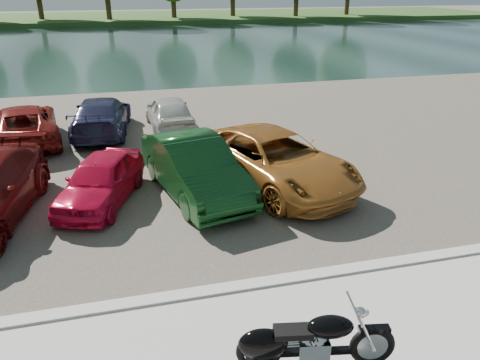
% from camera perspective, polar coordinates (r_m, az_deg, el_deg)
% --- Properties ---
extents(ground, '(200.00, 200.00, 0.00)m').
position_cam_1_polar(ground, '(7.76, 10.37, -20.78)').
color(ground, '#595447').
rests_on(ground, ground).
extents(kerb, '(60.00, 0.30, 0.14)m').
position_cam_1_polar(kerb, '(9.13, 5.16, -12.21)').
color(kerb, '#BAB8AF').
rests_on(kerb, ground).
extents(parking_lot, '(60.00, 18.00, 0.04)m').
position_cam_1_polar(parking_lot, '(17.05, -4.91, 4.80)').
color(parking_lot, '#464039').
rests_on(parking_lot, ground).
extents(river, '(120.00, 40.00, 0.00)m').
position_cam_1_polar(river, '(45.38, -11.54, 15.84)').
color(river, '#1A302D').
rests_on(river, ground).
extents(far_bank, '(120.00, 24.00, 0.60)m').
position_cam_1_polar(far_bank, '(77.20, -13.26, 18.71)').
color(far_bank, '#27491A').
rests_on(far_bank, ground).
extents(motorcycle, '(2.31, 0.85, 1.05)m').
position_cam_1_polar(motorcycle, '(7.15, 7.50, -19.00)').
color(motorcycle, black).
rests_on(motorcycle, promenade).
extents(car_4, '(2.61, 3.88, 1.23)m').
position_cam_1_polar(car_4, '(12.48, -16.61, 0.02)').
color(car_4, red).
rests_on(car_4, parking_lot).
extents(car_5, '(2.56, 4.88, 1.53)m').
position_cam_1_polar(car_5, '(12.41, -5.54, 1.54)').
color(car_5, '#113F18').
rests_on(car_5, parking_lot).
extents(car_6, '(4.15, 5.97, 1.51)m').
position_cam_1_polar(car_6, '(12.95, 4.26, 2.48)').
color(car_6, '#AB6927').
rests_on(car_6, parking_lot).
extents(car_10, '(2.98, 5.11, 1.34)m').
position_cam_1_polar(car_10, '(18.23, -24.90, 6.20)').
color(car_10, maroon).
rests_on(car_10, parking_lot).
extents(car_11, '(2.37, 4.86, 1.36)m').
position_cam_1_polar(car_11, '(18.36, -16.52, 7.54)').
color(car_11, '#282A4E').
rests_on(car_11, parking_lot).
extents(car_12, '(1.73, 3.91, 1.31)m').
position_cam_1_polar(car_12, '(18.38, -8.62, 8.16)').
color(car_12, silver).
rests_on(car_12, parking_lot).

